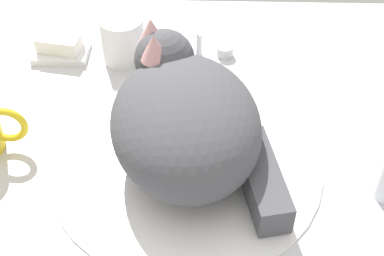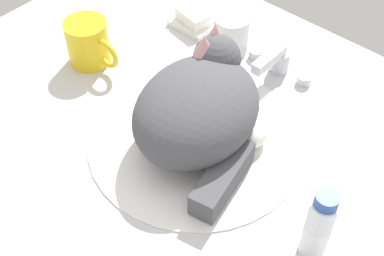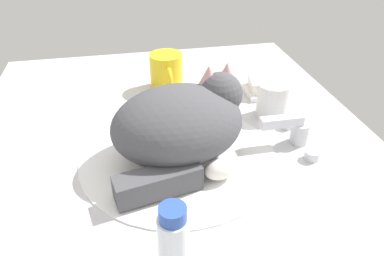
{
  "view_description": "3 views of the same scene",
  "coord_description": "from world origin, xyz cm",
  "px_view_note": "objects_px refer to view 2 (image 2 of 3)",
  "views": [
    {
      "loc": [
        2.26,
        -49.8,
        55.66
      ],
      "look_at": [
        0.81,
        1.12,
        5.52
      ],
      "focal_mm": 51.24,
      "sensor_mm": 36.0,
      "label": 1
    },
    {
      "loc": [
        39.35,
        -45.55,
        68.32
      ],
      "look_at": [
        0.01,
        -1.13,
        3.98
      ],
      "focal_mm": 49.91,
      "sensor_mm": 36.0,
      "label": 2
    },
    {
      "loc": [
        55.3,
        -8.55,
        42.56
      ],
      "look_at": [
        -2.92,
        3.2,
        4.2
      ],
      "focal_mm": 34.6,
      "sensor_mm": 36.0,
      "label": 3
    }
  ],
  "objects_px": {
    "soap_bar": "(193,17)",
    "cat": "(200,107)",
    "coffee_mug": "(89,43)",
    "faucet": "(277,62)",
    "toothpaste_bottle": "(318,227)",
    "rinse_cup": "(231,34)"
  },
  "relations": [
    {
      "from": "soap_bar",
      "to": "cat",
      "type": "bearing_deg",
      "value": -46.3
    },
    {
      "from": "cat",
      "to": "coffee_mug",
      "type": "bearing_deg",
      "value": 177.45
    },
    {
      "from": "faucet",
      "to": "toothpaste_bottle",
      "type": "bearing_deg",
      "value": -46.85
    },
    {
      "from": "coffee_mug",
      "to": "rinse_cup",
      "type": "relative_size",
      "value": 1.59
    },
    {
      "from": "faucet",
      "to": "toothpaste_bottle",
      "type": "relative_size",
      "value": 1.06
    },
    {
      "from": "coffee_mug",
      "to": "rinse_cup",
      "type": "height_order",
      "value": "coffee_mug"
    },
    {
      "from": "faucet",
      "to": "cat",
      "type": "height_order",
      "value": "cat"
    },
    {
      "from": "faucet",
      "to": "rinse_cup",
      "type": "height_order",
      "value": "rinse_cup"
    },
    {
      "from": "faucet",
      "to": "coffee_mug",
      "type": "bearing_deg",
      "value": -144.19
    },
    {
      "from": "toothpaste_bottle",
      "to": "rinse_cup",
      "type": "bearing_deg",
      "value": 143.3
    },
    {
      "from": "cat",
      "to": "rinse_cup",
      "type": "distance_m",
      "value": 0.25
    },
    {
      "from": "faucet",
      "to": "cat",
      "type": "bearing_deg",
      "value": -89.76
    },
    {
      "from": "cat",
      "to": "toothpaste_bottle",
      "type": "height_order",
      "value": "cat"
    },
    {
      "from": "cat",
      "to": "soap_bar",
      "type": "xyz_separation_m",
      "value": [
        -0.22,
        0.23,
        -0.05
      ]
    },
    {
      "from": "rinse_cup",
      "to": "soap_bar",
      "type": "bearing_deg",
      "value": 176.46
    },
    {
      "from": "rinse_cup",
      "to": "toothpaste_bottle",
      "type": "relative_size",
      "value": 0.59
    },
    {
      "from": "rinse_cup",
      "to": "toothpaste_bottle",
      "type": "bearing_deg",
      "value": -36.7
    },
    {
      "from": "cat",
      "to": "soap_bar",
      "type": "distance_m",
      "value": 0.32
    },
    {
      "from": "soap_bar",
      "to": "toothpaste_bottle",
      "type": "distance_m",
      "value": 0.56
    },
    {
      "from": "coffee_mug",
      "to": "rinse_cup",
      "type": "bearing_deg",
      "value": 48.88
    },
    {
      "from": "soap_bar",
      "to": "toothpaste_bottle",
      "type": "xyz_separation_m",
      "value": [
        0.48,
        -0.28,
        0.04
      ]
    },
    {
      "from": "cat",
      "to": "soap_bar",
      "type": "height_order",
      "value": "cat"
    }
  ]
}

